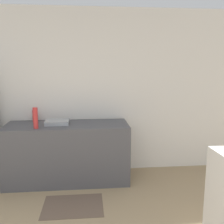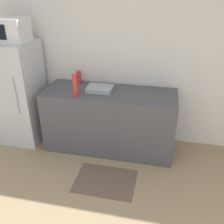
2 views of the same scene
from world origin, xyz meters
TOP-DOWN VIEW (x-y plane):
  - wall_back at (0.00, 3.12)m, footprint 8.00×0.06m
  - counter at (0.20, 2.74)m, footprint 1.80×0.66m
  - sink_basin at (0.07, 2.76)m, footprint 0.34×0.26m
  - bottle_tall at (-0.19, 2.52)m, footprint 0.07×0.07m
  - bottle_short at (-0.30, 2.98)m, footprint 0.06×0.06m
  - kitchen_rug at (0.31, 1.99)m, footprint 0.74×0.55m

SIDE VIEW (x-z plane):
  - kitchen_rug at x=0.31m, z-range 0.00..0.01m
  - counter at x=0.20m, z-range 0.00..0.87m
  - sink_basin at x=0.07m, z-range 0.87..0.93m
  - bottle_short at x=-0.30m, z-range 0.87..1.05m
  - bottle_tall at x=-0.19m, z-range 0.87..1.16m
  - wall_back at x=0.00m, z-range 0.00..2.60m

